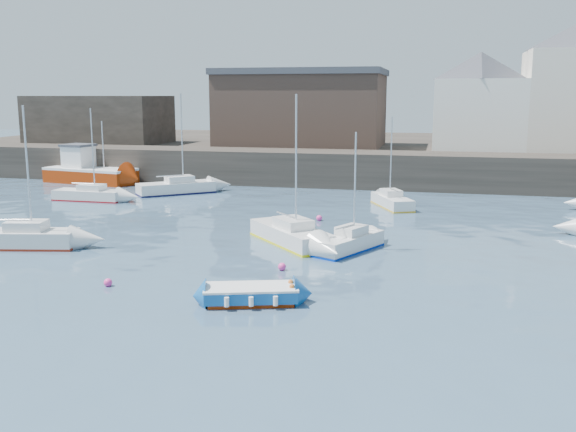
% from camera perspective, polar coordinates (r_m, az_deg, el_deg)
% --- Properties ---
extents(water, '(220.00, 220.00, 0.00)m').
position_cam_1_polar(water, '(23.60, -6.89, -8.87)').
color(water, '#2D4760').
rests_on(water, ground).
extents(quay_wall, '(90.00, 5.00, 3.00)m').
position_cam_1_polar(quay_wall, '(56.72, 5.44, 4.20)').
color(quay_wall, '#28231E').
rests_on(quay_wall, ground).
extents(land_strip, '(90.00, 32.00, 2.80)m').
position_cam_1_polar(land_strip, '(74.51, 7.41, 5.62)').
color(land_strip, '#28231E').
rests_on(land_strip, ground).
extents(bldg_east_d, '(11.14, 11.14, 8.95)m').
position_cam_1_polar(bldg_east_d, '(62.39, 16.61, 9.79)').
color(bldg_east_d, white).
rests_on(bldg_east_d, land_strip).
extents(warehouse, '(16.40, 10.40, 7.60)m').
position_cam_1_polar(warehouse, '(65.31, 1.24, 9.59)').
color(warehouse, '#3D2D26').
rests_on(warehouse, land_strip).
extents(bldg_west, '(14.00, 8.00, 5.00)m').
position_cam_1_polar(bldg_west, '(72.38, -16.41, 8.23)').
color(bldg_west, '#353028').
rests_on(bldg_west, land_strip).
extents(blue_dinghy, '(3.89, 2.56, 0.68)m').
position_cam_1_polar(blue_dinghy, '(24.79, -3.33, -6.91)').
color(blue_dinghy, '#952905').
rests_on(blue_dinghy, ground).
extents(fishing_boat, '(8.89, 4.64, 5.60)m').
position_cam_1_polar(fishing_boat, '(61.41, -17.36, 3.86)').
color(fishing_boat, '#952905').
rests_on(fishing_boat, ground).
extents(sailboat_a, '(5.92, 2.96, 7.37)m').
position_cam_1_polar(sailboat_a, '(36.33, -22.51, -1.81)').
color(sailboat_a, silver).
rests_on(sailboat_a, ground).
extents(sailboat_b, '(5.56, 5.93, 7.93)m').
position_cam_1_polar(sailboat_b, '(34.49, 0.25, -1.62)').
color(sailboat_b, silver).
rests_on(sailboat_b, ground).
extents(sailboat_c, '(3.32, 4.78, 6.05)m').
position_cam_1_polar(sailboat_c, '(33.02, 5.47, -2.32)').
color(sailboat_c, silver).
rests_on(sailboat_c, ground).
extents(sailboat_e, '(5.40, 1.77, 6.93)m').
position_cam_1_polar(sailboat_e, '(50.91, -17.25, 1.83)').
color(sailboat_e, silver).
rests_on(sailboat_e, ground).
extents(sailboat_f, '(3.48, 5.11, 6.38)m').
position_cam_1_polar(sailboat_f, '(46.34, 9.23, 1.34)').
color(sailboat_f, silver).
rests_on(sailboat_f, ground).
extents(sailboat_h, '(6.01, 5.56, 8.00)m').
position_cam_1_polar(sailboat_h, '(52.82, -9.88, 2.54)').
color(sailboat_h, silver).
rests_on(sailboat_h, ground).
extents(buoy_near, '(0.35, 0.35, 0.35)m').
position_cam_1_polar(buoy_near, '(28.03, -15.69, -6.03)').
color(buoy_near, '#FF389A').
rests_on(buoy_near, ground).
extents(buoy_mid, '(0.37, 0.37, 0.37)m').
position_cam_1_polar(buoy_mid, '(29.38, -0.54, -4.85)').
color(buoy_mid, '#FF389A').
rests_on(buoy_mid, ground).
extents(buoy_far, '(0.38, 0.38, 0.38)m').
position_cam_1_polar(buoy_far, '(40.88, 2.79, -0.42)').
color(buoy_far, '#FF389A').
rests_on(buoy_far, ground).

